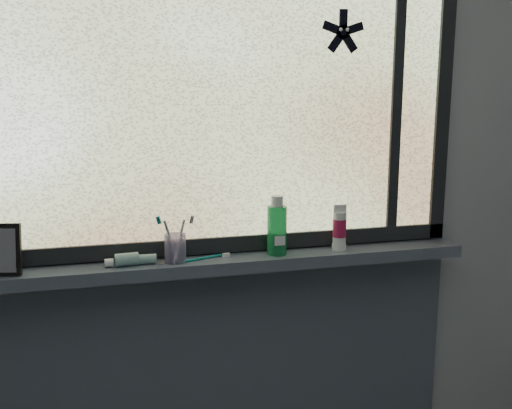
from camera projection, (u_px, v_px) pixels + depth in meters
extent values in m
cube|color=#9EA3A8|center=(219.00, 182.00, 1.83)|extent=(3.00, 0.01, 2.50)
cube|color=#454E5C|center=(224.00, 263.00, 1.80)|extent=(1.62, 0.14, 0.04)
cube|color=#454E5C|center=(223.00, 401.00, 1.96)|extent=(1.62, 0.02, 0.98)
cube|color=silver|center=(219.00, 93.00, 1.75)|extent=(1.50, 0.01, 1.00)
cube|color=black|center=(221.00, 244.00, 1.84)|extent=(1.60, 0.03, 0.05)
cube|color=black|center=(442.00, 93.00, 1.94)|extent=(0.05, 0.03, 1.10)
cube|color=black|center=(396.00, 93.00, 1.90)|extent=(0.03, 0.03, 1.00)
cylinder|color=#BDAFE7|center=(175.00, 248.00, 1.74)|extent=(0.08, 0.08, 0.09)
cylinder|color=green|center=(277.00, 225.00, 1.82)|extent=(0.06, 0.06, 0.16)
cylinder|color=silver|center=(340.00, 226.00, 1.87)|extent=(0.05, 0.05, 0.11)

